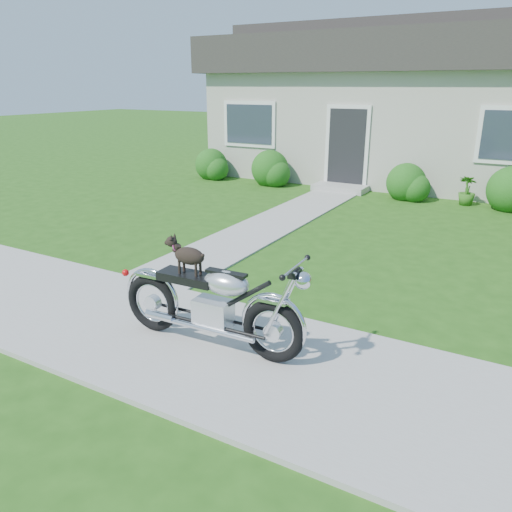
{
  "coord_description": "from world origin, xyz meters",
  "views": [
    {
      "loc": [
        3.06,
        -3.92,
        2.7
      ],
      "look_at": [
        0.26,
        1.0,
        0.75
      ],
      "focal_mm": 35.0,
      "sensor_mm": 36.0,
      "label": 1
    }
  ],
  "objects_px": {
    "potted_plant_right": "(467,190)",
    "house": "(433,104)",
    "motorcycle_with_dog": "(212,302)",
    "potted_plant_left": "(263,171)"
  },
  "relations": [
    {
      "from": "potted_plant_left",
      "to": "motorcycle_with_dog",
      "type": "bearing_deg",
      "value": -64.33
    },
    {
      "from": "potted_plant_left",
      "to": "motorcycle_with_dog",
      "type": "height_order",
      "value": "motorcycle_with_dog"
    },
    {
      "from": "potted_plant_right",
      "to": "motorcycle_with_dog",
      "type": "xyz_separation_m",
      "value": [
        -1.35,
        -8.55,
        0.2
      ]
    },
    {
      "from": "potted_plant_right",
      "to": "house",
      "type": "bearing_deg",
      "value": 115.71
    },
    {
      "from": "potted_plant_right",
      "to": "motorcycle_with_dog",
      "type": "bearing_deg",
      "value": -99.0
    },
    {
      "from": "potted_plant_right",
      "to": "motorcycle_with_dog",
      "type": "distance_m",
      "value": 8.66
    },
    {
      "from": "house",
      "to": "potted_plant_right",
      "type": "bearing_deg",
      "value": -64.29
    },
    {
      "from": "potted_plant_right",
      "to": "motorcycle_with_dog",
      "type": "relative_size",
      "value": 0.31
    },
    {
      "from": "house",
      "to": "potted_plant_left",
      "type": "distance_m",
      "value": 5.44
    },
    {
      "from": "potted_plant_left",
      "to": "potted_plant_right",
      "type": "xyz_separation_m",
      "value": [
        5.47,
        0.0,
        -0.01
      ]
    }
  ]
}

